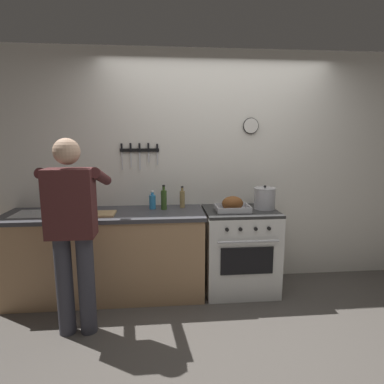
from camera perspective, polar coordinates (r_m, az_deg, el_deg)
ground_plane at (r=2.87m, az=8.69°, el=-25.83°), size 8.00×8.00×0.00m
wall_back at (r=3.67m, az=4.17°, el=4.15°), size 6.00×0.13×2.60m
counter_block at (r=3.51m, az=-15.21°, el=-10.60°), size 2.03×0.65×0.90m
stove at (r=3.56m, az=8.51°, el=-10.22°), size 0.76×0.67×0.90m
person_cook at (r=2.81m, az=-20.67°, el=-5.56°), size 0.51×0.63×1.66m
roasting_pan at (r=3.31m, az=7.28°, el=-2.33°), size 0.35×0.26×0.16m
stock_pot at (r=3.50m, az=12.89°, el=-1.10°), size 0.23×0.23×0.26m
cutting_board at (r=3.30m, az=-16.74°, el=-3.79°), size 0.36×0.24×0.02m
bottle_vinegar at (r=3.47m, az=-1.76°, el=-1.20°), size 0.06×0.06×0.24m
bottle_dish_soap at (r=3.44m, az=-7.11°, el=-1.68°), size 0.07×0.07×0.20m
bottle_olive_oil at (r=3.39m, az=-5.08°, el=-1.30°), size 0.06×0.06×0.26m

